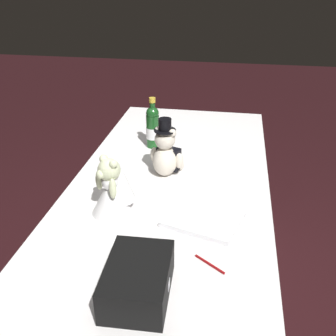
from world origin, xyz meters
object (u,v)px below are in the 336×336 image
Objects in this scene: champagne_bottle at (153,126)px; gift_case_black at (138,280)px; teddy_bear_bride at (113,188)px; signing_pen at (209,263)px; guestbook at (203,219)px; teddy_bear_groom at (166,154)px.

champagne_bottle is 1.08m from gift_case_black.
teddy_bear_bride is at bearing 177.82° from champagne_bottle.
signing_pen is 0.25m from guestbook.
gift_case_black is at bearing -154.98° from teddy_bear_bride.
signing_pen is 0.26m from gift_case_black.
signing_pen is at bearing -157.67° from teddy_bear_groom.
signing_pen is 0.40× the size of gift_case_black.
gift_case_black is (-1.07, -0.17, -0.06)m from champagne_bottle.
gift_case_black is (-0.17, 0.20, 0.05)m from signing_pen.
gift_case_black is at bearing 175.37° from guestbook.
champagne_bottle is (0.29, 0.12, 0.01)m from teddy_bear_groom.
champagne_bottle is at bearing 43.30° from guestbook.
champagne_bottle reaches higher than teddy_bear_bride.
guestbook is at bearing -153.09° from champagne_bottle.
champagne_bottle is 2.49× the size of signing_pen.
guestbook is at bearing -21.02° from gift_case_black.
gift_case_black is 0.44m from guestbook.
teddy_bear_groom reaches higher than signing_pen.
teddy_bear_bride reaches higher than gift_case_black.
teddy_bear_groom is 1.00× the size of guestbook.
teddy_bear_bride is at bearing 25.02° from gift_case_black.
gift_case_black reaches higher than guestbook.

